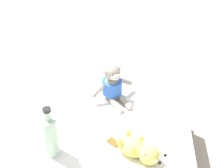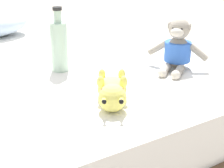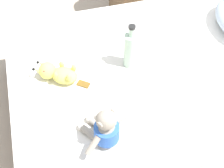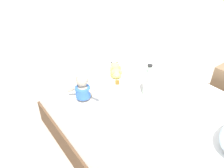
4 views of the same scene
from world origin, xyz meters
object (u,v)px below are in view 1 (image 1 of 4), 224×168
object	(u,v)px
bed	(28,168)
plush_yellow_creature	(139,150)
plush_monkey	(113,85)
glass_bottle	(51,136)

from	to	relation	value
bed	plush_yellow_creature	size ratio (longest dim) A/B	6.06
plush_monkey	plush_yellow_creature	xyz separation A→B (m)	(-0.46, -0.16, -0.05)
bed	glass_bottle	xyz separation A→B (m)	(-0.07, -0.19, 0.34)
bed	plush_yellow_creature	distance (m)	0.67
bed	plush_monkey	size ratio (longest dim) A/B	7.30
bed	plush_monkey	distance (m)	0.68
glass_bottle	plush_yellow_creature	bearing A→B (deg)	-88.96
bed	plush_yellow_creature	xyz separation A→B (m)	(-0.06, -0.62, 0.27)
bed	plush_yellow_creature	bearing A→B (deg)	-95.61
plush_monkey	plush_yellow_creature	world-z (taller)	plush_monkey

